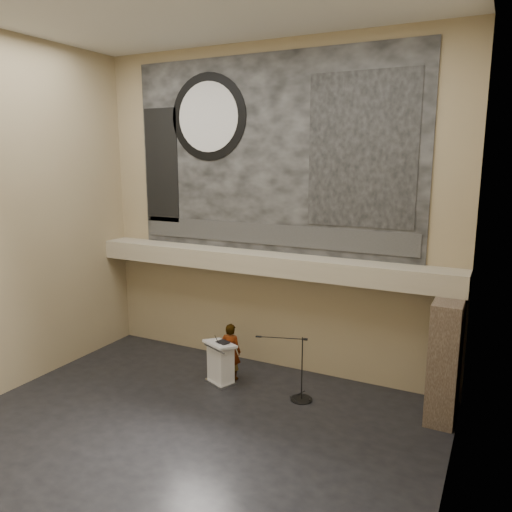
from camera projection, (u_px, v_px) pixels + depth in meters
The scene contains 19 objects.
floor at pixel (187, 433), 10.42m from camera, with size 10.00×10.00×0.00m, color black.
wall_back at pixel (270, 211), 13.08m from camera, with size 10.00×0.02×8.50m, color #8F7C5B.
wall_left at pixel (7, 218), 11.78m from camera, with size 0.02×8.00×8.50m, color #8F7C5B.
wall_right at pixel (460, 255), 7.37m from camera, with size 0.02×8.00×8.50m, color #8F7C5B.
soffit at pixel (263, 263), 12.99m from camera, with size 10.00×0.80×0.50m, color gray.
sprinkler_left at pixel (210, 267), 13.70m from camera, with size 0.04×0.04×0.06m, color #B2893D.
sprinkler_right at pixel (332, 282), 12.16m from camera, with size 0.04×0.04×0.06m, color #B2893D.
banner at pixel (270, 155), 12.77m from camera, with size 8.00×0.05×5.00m, color black.
banner_text_strip at pixel (268, 234), 13.14m from camera, with size 7.76×0.02×0.55m, color #2C2C2C.
banner_clock_rim at pixel (208, 117), 13.33m from camera, with size 2.30×2.30×0.02m, color black.
banner_clock_face at pixel (208, 117), 13.31m from camera, with size 1.84×1.84×0.02m, color silver.
banner_building_print at pixel (362, 151), 11.65m from camera, with size 2.60×0.02×3.60m, color black.
banner_brick_print at pixel (162, 166), 14.29m from camera, with size 1.10×0.02×3.20m, color black.
stone_pier at pixel (445, 358), 10.86m from camera, with size 0.60×1.40×2.70m, color #3E3026.
lectern at pixel (221, 363), 12.58m from camera, with size 0.93×0.80×1.14m.
binder at pixel (223, 342), 12.44m from camera, with size 0.30×0.24×0.04m, color black.
papers at pixel (215, 342), 12.46m from camera, with size 0.19×0.26×0.01m, color silver.
speaker_person at pixel (231, 351), 12.81m from camera, with size 0.55×0.36×1.50m, color beige.
mic_stand at pixel (300, 391), 11.80m from camera, with size 1.30×0.60×1.56m.
Camera 1 is at (5.55, -7.82, 5.69)m, focal length 35.00 mm.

